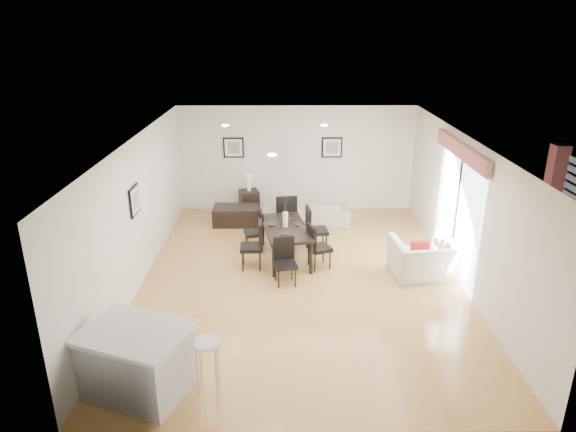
{
  "coord_description": "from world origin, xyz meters",
  "views": [
    {
      "loc": [
        -0.3,
        -8.83,
        4.57
      ],
      "look_at": [
        -0.24,
        0.4,
        1.13
      ],
      "focal_mm": 32.0,
      "sensor_mm": 36.0,
      "label": 1
    }
  ],
  "objects_px": {
    "sofa": "(306,212)",
    "dining_chair_head": "(285,258)",
    "armchair": "(423,259)",
    "dining_chair_enear": "(316,244)",
    "dining_chair_wfar": "(257,229)",
    "bar_stool": "(207,348)",
    "coffee_table": "(236,215)",
    "side_table": "(249,202)",
    "dining_chair_efar": "(313,226)",
    "dining_table": "(285,230)",
    "dining_chair_wnear": "(255,242)",
    "kitchen_island": "(137,361)",
    "dining_chair_foot": "(286,214)"
  },
  "relations": [
    {
      "from": "sofa",
      "to": "dining_chair_head",
      "type": "relative_size",
      "value": 2.33
    },
    {
      "from": "bar_stool",
      "to": "dining_chair_efar",
      "type": "bearing_deg",
      "value": 70.47
    },
    {
      "from": "dining_chair_efar",
      "to": "bar_stool",
      "type": "distance_m",
      "value": 4.83
    },
    {
      "from": "coffee_table",
      "to": "side_table",
      "type": "distance_m",
      "value": 0.84
    },
    {
      "from": "armchair",
      "to": "kitchen_island",
      "type": "distance_m",
      "value": 5.63
    },
    {
      "from": "armchair",
      "to": "side_table",
      "type": "distance_m",
      "value": 5.07
    },
    {
      "from": "dining_chair_wfar",
      "to": "dining_chair_enear",
      "type": "relative_size",
      "value": 0.95
    },
    {
      "from": "dining_chair_foot",
      "to": "kitchen_island",
      "type": "relative_size",
      "value": 0.66
    },
    {
      "from": "sofa",
      "to": "dining_table",
      "type": "distance_m",
      "value": 2.05
    },
    {
      "from": "dining_chair_wfar",
      "to": "dining_chair_foot",
      "type": "bearing_deg",
      "value": 121.32
    },
    {
      "from": "coffee_table",
      "to": "bar_stool",
      "type": "height_order",
      "value": "bar_stool"
    },
    {
      "from": "coffee_table",
      "to": "armchair",
      "type": "bearing_deg",
      "value": -36.56
    },
    {
      "from": "dining_chair_enear",
      "to": "dining_chair_efar",
      "type": "relative_size",
      "value": 0.94
    },
    {
      "from": "dining_table",
      "to": "dining_chair_foot",
      "type": "relative_size",
      "value": 1.73
    },
    {
      "from": "dining_table",
      "to": "dining_chair_wnear",
      "type": "relative_size",
      "value": 1.88
    },
    {
      "from": "armchair",
      "to": "dining_chair_enear",
      "type": "relative_size",
      "value": 1.26
    },
    {
      "from": "dining_table",
      "to": "dining_chair_foot",
      "type": "bearing_deg",
      "value": 79.31
    },
    {
      "from": "dining_chair_efar",
      "to": "dining_chair_head",
      "type": "distance_m",
      "value": 1.59
    },
    {
      "from": "dining_chair_wnear",
      "to": "coffee_table",
      "type": "relative_size",
      "value": 0.88
    },
    {
      "from": "dining_table",
      "to": "side_table",
      "type": "relative_size",
      "value": 3.02
    },
    {
      "from": "dining_table",
      "to": "bar_stool",
      "type": "bearing_deg",
      "value": -113.8
    },
    {
      "from": "dining_chair_wnear",
      "to": "kitchen_island",
      "type": "xyz_separation_m",
      "value": [
        -1.34,
        -3.71,
        -0.07
      ]
    },
    {
      "from": "armchair",
      "to": "dining_chair_head",
      "type": "xyz_separation_m",
      "value": [
        -2.65,
        -0.21,
        0.12
      ]
    },
    {
      "from": "dining_chair_wnear",
      "to": "dining_chair_enear",
      "type": "bearing_deg",
      "value": 86.06
    },
    {
      "from": "sofa",
      "to": "coffee_table",
      "type": "relative_size",
      "value": 1.89
    },
    {
      "from": "armchair",
      "to": "dining_chair_efar",
      "type": "height_order",
      "value": "dining_chair_efar"
    },
    {
      "from": "sofa",
      "to": "dining_chair_head",
      "type": "bearing_deg",
      "value": 78.81
    },
    {
      "from": "coffee_table",
      "to": "side_table",
      "type": "relative_size",
      "value": 1.82
    },
    {
      "from": "dining_chair_wnear",
      "to": "dining_chair_efar",
      "type": "xyz_separation_m",
      "value": [
        1.19,
        0.83,
        0.01
      ]
    },
    {
      "from": "sofa",
      "to": "dining_table",
      "type": "height_order",
      "value": "dining_table"
    },
    {
      "from": "dining_chair_enear",
      "to": "dining_chair_wfar",
      "type": "bearing_deg",
      "value": 33.45
    },
    {
      "from": "bar_stool",
      "to": "dining_table",
      "type": "bearing_deg",
      "value": 76.16
    },
    {
      "from": "coffee_table",
      "to": "bar_stool",
      "type": "relative_size",
      "value": 1.42
    },
    {
      "from": "dining_chair_wfar",
      "to": "bar_stool",
      "type": "bearing_deg",
      "value": -17.99
    },
    {
      "from": "dining_chair_wfar",
      "to": "kitchen_island",
      "type": "height_order",
      "value": "kitchen_island"
    },
    {
      "from": "kitchen_island",
      "to": "dining_table",
      "type": "bearing_deg",
      "value": 85.9
    },
    {
      "from": "sofa",
      "to": "dining_chair_efar",
      "type": "relative_size",
      "value": 2.12
    },
    {
      "from": "side_table",
      "to": "bar_stool",
      "type": "xyz_separation_m",
      "value": [
        -0.1,
        -6.9,
        0.36
      ]
    },
    {
      "from": "armchair",
      "to": "bar_stool",
      "type": "relative_size",
      "value": 1.5
    },
    {
      "from": "dining_chair_foot",
      "to": "side_table",
      "type": "xyz_separation_m",
      "value": [
        -0.94,
        1.73,
        -0.29
      ]
    },
    {
      "from": "dining_chair_wnear",
      "to": "dining_chair_efar",
      "type": "height_order",
      "value": "dining_chair_efar"
    },
    {
      "from": "coffee_table",
      "to": "side_table",
      "type": "xyz_separation_m",
      "value": [
        0.27,
        0.79,
        0.08
      ]
    },
    {
      "from": "sofa",
      "to": "dining_chair_foot",
      "type": "bearing_deg",
      "value": 60.55
    },
    {
      "from": "dining_chair_foot",
      "to": "kitchen_island",
      "type": "distance_m",
      "value": 5.53
    },
    {
      "from": "dining_chair_enear",
      "to": "dining_chair_foot",
      "type": "bearing_deg",
      "value": 1.47
    },
    {
      "from": "dining_chair_wfar",
      "to": "bar_stool",
      "type": "xyz_separation_m",
      "value": [
        -0.41,
        -4.58,
        0.18
      ]
    },
    {
      "from": "coffee_table",
      "to": "bar_stool",
      "type": "distance_m",
      "value": 6.13
    },
    {
      "from": "side_table",
      "to": "sofa",
      "type": "bearing_deg",
      "value": -29.79
    },
    {
      "from": "side_table",
      "to": "kitchen_island",
      "type": "distance_m",
      "value": 6.98
    },
    {
      "from": "dining_chair_head",
      "to": "side_table",
      "type": "relative_size",
      "value": 1.48
    }
  ]
}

